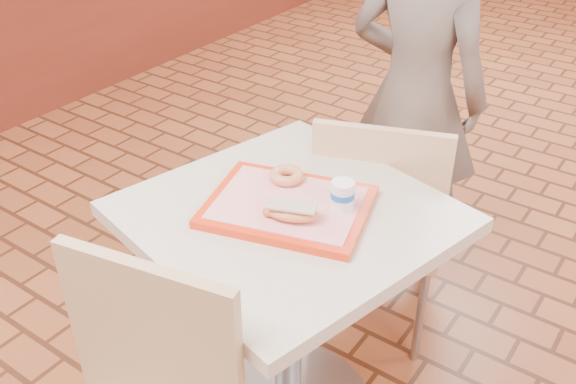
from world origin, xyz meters
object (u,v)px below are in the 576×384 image
Objects in this scene: customer at (415,95)px; serving_tray at (288,206)px; ring_donut at (287,175)px; long_john_donut at (290,212)px; paper_cup at (343,195)px; chair_main_back at (379,220)px; main_table at (288,286)px.

serving_tray is at bearing 91.90° from customer.
ring_donut is (0.03, -0.92, 0.09)m from customer.
customer is 9.93× the size of long_john_donut.
ring_donut is at bearing 127.11° from serving_tray.
paper_cup is (0.09, 0.12, 0.02)m from long_john_donut.
long_john_donut is at bearing 94.26° from customer.
long_john_donut is 1.94× the size of paper_cup.
paper_cup is (0.10, -0.44, 0.38)m from chair_main_back.
chair_main_back is at bearing 91.22° from long_john_donut.
main_table is at bearing 64.97° from chair_main_back.
ring_donut is 0.19m from long_john_donut.
serving_tray is 5.32× the size of paper_cup.
chair_main_back is at bearing 85.60° from main_table.
ring_donut reaches higher than serving_tray.
main_table is 0.34m from ring_donut.
serving_tray is 4.38× the size of ring_donut.
chair_main_back reaches higher than ring_donut.
customer is 19.28× the size of paper_cup.
main_table is at bearing 91.90° from customer.
long_john_donut is at bearing -50.19° from serving_tray.
paper_cup reaches higher than serving_tray.
main_table is at bearing -156.04° from paper_cup.
chair_main_back is 0.59m from customer.
customer reaches higher than chair_main_back.
serving_tray is 0.09m from long_john_donut.
chair_main_back reaches higher than serving_tray.
chair_main_back is at bearing 102.42° from paper_cup.
ring_donut is (-0.07, 0.09, 0.32)m from main_table.
customer is at bearing 95.38° from main_table.
main_table is 0.88× the size of chair_main_back.
chair_main_back reaches higher than main_table.
ring_donut is (-0.07, 0.09, 0.03)m from serving_tray.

